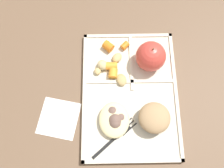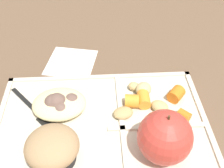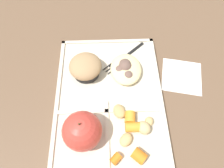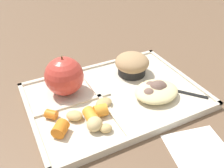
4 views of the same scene
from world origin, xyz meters
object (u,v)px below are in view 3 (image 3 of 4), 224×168
at_px(green_apple, 84,131).
at_px(bran_muffin, 87,67).
at_px(lunch_tray, 111,99).
at_px(plastic_fork, 123,59).

xyz_separation_m(green_apple, bran_muffin, (0.18, -0.00, -0.02)).
distance_m(lunch_tray, bran_muffin, 0.11).
xyz_separation_m(lunch_tray, green_apple, (-0.10, 0.06, 0.05)).
height_order(lunch_tray, green_apple, green_apple).
relative_size(lunch_tray, bran_muffin, 4.50).
bearing_deg(lunch_tray, bran_muffin, 36.86).
bearing_deg(lunch_tray, plastic_fork, -18.29).
bearing_deg(plastic_fork, lunch_tray, 161.71).
bearing_deg(green_apple, plastic_fork, -24.70).
height_order(green_apple, bran_muffin, green_apple).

